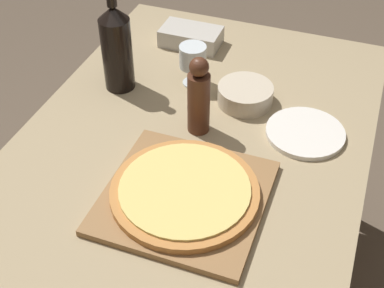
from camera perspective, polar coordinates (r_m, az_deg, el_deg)
The scene contains 9 objects.
dining_table at distance 1.42m, azimuth -1.33°, elevation -4.80°, with size 0.91×1.52×0.76m.
cutting_board at distance 1.26m, azimuth -0.78°, elevation -5.68°, with size 0.37×0.37×0.02m.
pizza at distance 1.24m, azimuth -0.78°, elevation -5.04°, with size 0.35×0.35×0.02m.
wine_bottle at distance 1.56m, azimuth -8.05°, elevation 10.21°, with size 0.09×0.09×0.33m.
pepper_mill at distance 1.39m, azimuth 0.70°, elevation 5.01°, with size 0.06×0.06×0.22m.
wine_glass at distance 1.58m, azimuth 0.08°, elevation 9.18°, with size 0.08×0.08×0.13m.
small_bowl at distance 1.54m, azimuth 5.70°, elevation 5.26°, with size 0.16×0.16×0.05m.
dinner_plate at distance 1.46m, azimuth 11.99°, elevation 1.18°, with size 0.21×0.21×0.01m.
food_container at distance 1.80m, azimuth -0.11°, elevation 11.38°, with size 0.20×0.11×0.06m.
Camera 1 is at (0.37, -0.91, 1.69)m, focal length 50.00 mm.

